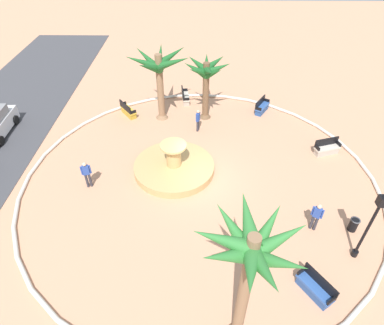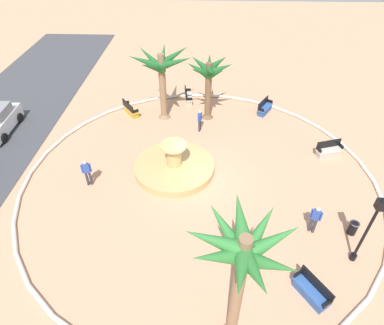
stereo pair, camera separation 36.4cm
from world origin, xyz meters
The scene contains 16 objects.
ground_plane centered at (0.00, 0.00, 0.00)m, with size 80.00×80.00×0.00m, color tan.
plaza_curb centered at (0.00, 0.00, 0.10)m, with size 19.68×19.68×0.20m, color silver.
fountain centered at (0.68, 1.49, 0.29)m, with size 4.65×4.65×1.86m.
palm_tree_near_fountain centered at (6.61, -0.41, 3.26)m, with size 3.34×3.24×4.34m.
palm_tree_by_curb centered at (6.50, 2.71, 3.65)m, with size 4.14×4.32×4.92m.
palm_tree_mid_plaza centered at (-8.41, -1.28, 4.69)m, with size 3.45×3.39×5.89m.
bench_east centered at (-6.83, -4.56, 0.35)m, with size 1.61×1.30×1.00m.
bench_west centered at (2.45, -7.84, 0.35)m, with size 0.95×1.68×1.00m.
bench_north centered at (8.87, 1.10, 0.35)m, with size 1.65×0.69×1.00m.
bench_southeast centered at (6.79, 5.17, 0.35)m, with size 1.58×1.36×1.00m.
bench_southwest centered at (7.43, -4.59, 0.35)m, with size 1.62×1.27×1.00m.
lamppost centered at (-5.00, -6.87, 2.26)m, with size 0.32×0.32×3.85m.
trash_bin centered at (-3.55, -7.28, 0.39)m, with size 0.46×0.46×0.73m.
person_cyclist_helmet centered at (-3.52, -5.40, 0.93)m, with size 0.35×0.47×1.66m.
person_cyclist_photo centered at (-0.73, 6.07, 0.95)m, with size 0.29×0.51×1.69m.
person_pedestrian_stroll centered at (4.87, 0.12, 0.89)m, with size 0.51×0.30×1.59m.
Camera 2 is at (-13.70, -0.12, 12.50)m, focal length 30.52 mm.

